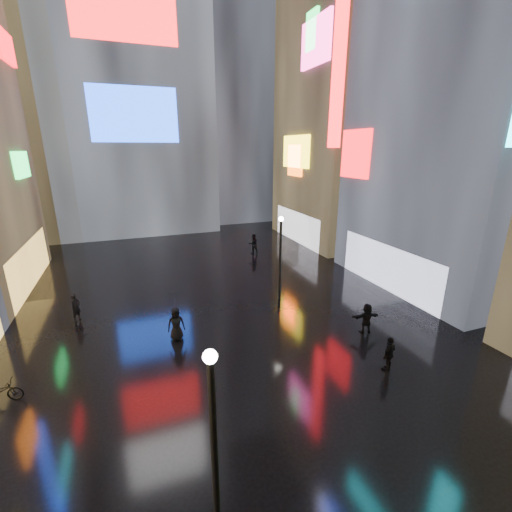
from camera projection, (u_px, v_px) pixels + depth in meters
ground at (212, 295)px, 21.84m from camera, size 140.00×140.00×0.00m
building_right_mid at (482, 40)px, 19.98m from camera, size 10.28×13.70×30.00m
building_right_far at (349, 92)px, 31.89m from camera, size 10.28×12.00×28.00m
tower_main at (123, 28)px, 35.92m from camera, size 16.00×14.20×42.00m
tower_flank_right at (228, 81)px, 42.94m from camera, size 12.00×12.00×34.00m
tower_flank_left at (11, 104)px, 32.90m from camera, size 10.00×10.00×26.00m
lamp_near at (214, 441)px, 7.38m from camera, size 0.30×0.30×5.20m
lamp_far at (280, 254)px, 20.47m from camera, size 0.30×0.30×5.20m
pedestrian_3 at (389, 354)px, 14.26m from camera, size 0.99×0.72×1.57m
pedestrian_4 at (176, 324)px, 16.55m from camera, size 0.84×0.57×1.68m
pedestrian_5 at (366, 318)px, 17.22m from camera, size 1.51×0.68×1.57m
pedestrian_6 at (76, 308)px, 18.40m from camera, size 0.64×0.67×1.54m
pedestrian_7 at (253, 244)px, 30.27m from camera, size 0.88×0.71×1.74m
umbrella_2 at (174, 300)px, 16.17m from camera, size 0.96×0.94×0.83m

